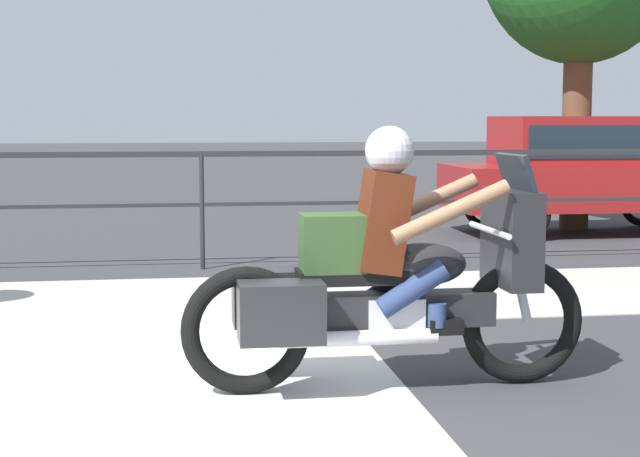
{
  "coord_description": "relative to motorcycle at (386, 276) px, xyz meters",
  "views": [
    {
      "loc": [
        -0.31,
        -5.27,
        1.62
      ],
      "look_at": [
        0.75,
        1.73,
        0.82
      ],
      "focal_mm": 55.0,
      "sensor_mm": 36.0,
      "label": 1
    }
  ],
  "objects": [
    {
      "name": "parked_car",
      "position": [
        4.43,
        7.36,
        0.25
      ],
      "size": [
        3.92,
        1.68,
        1.64
      ],
      "rotation": [
        0.0,
        0.0,
        -0.07
      ],
      "color": "maroon",
      "rests_on": "ground"
    },
    {
      "name": "fence_railing",
      "position": [
        -0.94,
        4.88,
        0.31
      ],
      "size": [
        36.0,
        0.05,
        1.27
      ],
      "color": "#232326",
      "rests_on": "ground"
    },
    {
      "name": "crosswalk_band",
      "position": [
        -1.32,
        -0.54,
        -0.68
      ],
      "size": [
        2.9,
        6.0,
        0.01
      ],
      "primitive_type": "cube",
      "color": "silver",
      "rests_on": "ground"
    },
    {
      "name": "sidewalk_band",
      "position": [
        -0.94,
        3.06,
        -0.68
      ],
      "size": [
        44.0,
        2.4,
        0.01
      ],
      "primitive_type": "cube",
      "color": "#B7B2A8",
      "rests_on": "ground"
    },
    {
      "name": "ground_plane",
      "position": [
        -0.94,
        -0.34,
        -0.69
      ],
      "size": [
        120.0,
        120.0,
        0.0
      ],
      "primitive_type": "plane",
      "color": "#38383A"
    },
    {
      "name": "motorcycle",
      "position": [
        0.0,
        0.0,
        0.0
      ],
      "size": [
        2.45,
        0.76,
        1.57
      ],
      "rotation": [
        0.0,
        0.0,
        -0.02
      ],
      "color": "black",
      "rests_on": "ground"
    }
  ]
}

